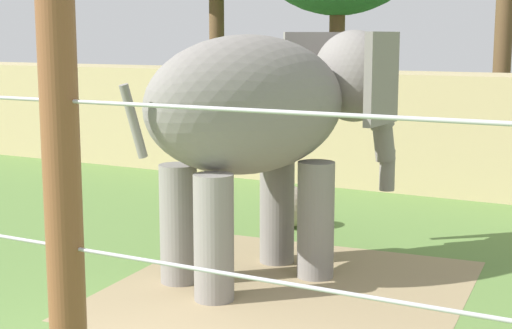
# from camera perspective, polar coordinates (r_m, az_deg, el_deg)

# --- Properties ---
(dirt_patch) EXTENTS (4.78, 4.82, 0.01)m
(dirt_patch) POSITION_cam_1_polar(r_m,az_deg,el_deg) (10.26, 2.43, -9.04)
(dirt_patch) COLOR #937F5B
(dirt_patch) RESTS_ON ground
(embankment_wall) EXTENTS (36.00, 1.80, 2.47)m
(embankment_wall) POSITION_cam_1_polar(r_m,az_deg,el_deg) (16.96, 13.38, 2.33)
(embankment_wall) COLOR tan
(embankment_wall) RESTS_ON ground
(elephant) EXTENTS (3.00, 4.13, 3.33)m
(elephant) POSITION_cam_1_polar(r_m,az_deg,el_deg) (10.37, 0.97, 3.65)
(elephant) COLOR gray
(elephant) RESTS_ON ground
(enrichment_ball) EXTENTS (0.73, 0.73, 0.73)m
(enrichment_ball) POSITION_cam_1_polar(r_m,az_deg,el_deg) (13.35, 2.42, -3.07)
(enrichment_ball) COLOR gray
(enrichment_ball) RESTS_ON ground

